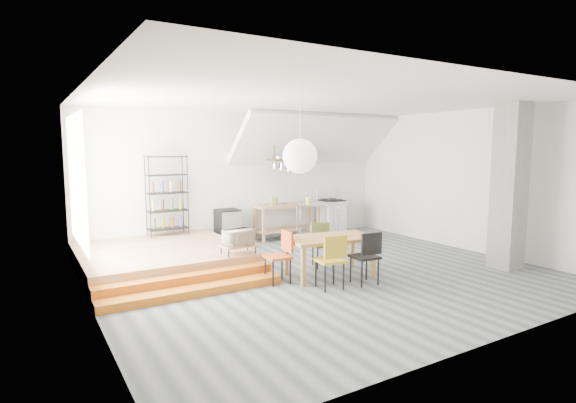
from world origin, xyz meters
TOP-DOWN VIEW (x-y plane):
  - floor at (0.00, 0.00)m, footprint 8.00×8.00m
  - wall_back at (0.00, 3.50)m, footprint 8.00×0.04m
  - wall_left at (-4.00, 0.00)m, footprint 0.04×7.00m
  - wall_right at (4.00, 0.00)m, footprint 0.04×7.00m
  - ceiling at (0.00, 0.00)m, footprint 8.00×7.00m
  - slope_ceiling at (1.80, 2.90)m, footprint 4.40×1.44m
  - window_pane at (-3.98, 1.50)m, footprint 0.02×2.50m
  - platform at (-2.50, 2.00)m, footprint 3.00×3.00m
  - step_lower at (-2.50, 0.05)m, footprint 3.00×0.35m
  - step_upper at (-2.50, 0.40)m, footprint 3.00×0.35m
  - concrete_column at (3.30, -1.50)m, footprint 0.50×0.50m
  - kitchen_counter at (1.10, 3.15)m, footprint 1.80×0.60m
  - stove at (2.50, 3.16)m, footprint 0.60×0.60m
  - pot_rack at (1.13, 2.92)m, footprint 1.20×0.50m
  - wire_shelving at (-2.00, 3.20)m, footprint 0.88×0.38m
  - microwave_shelf at (-1.40, 0.75)m, footprint 0.60×0.40m
  - paper_lantern at (-0.61, -0.12)m, footprint 0.60×0.60m
  - dining_table at (-0.02, -0.20)m, footprint 1.66×1.08m
  - chair_mustard at (-0.45, -0.86)m, footprint 0.48×0.48m
  - chair_black at (0.23, -0.95)m, footprint 0.46×0.46m
  - chair_olive at (0.28, 0.47)m, footprint 0.49×0.49m
  - chair_red at (-0.95, -0.07)m, footprint 0.44×0.44m
  - rolling_cart at (1.39, 2.23)m, footprint 1.13×0.90m
  - mini_fridge at (-0.55, 3.20)m, footprint 0.52×0.52m
  - microwave at (-1.40, 0.75)m, footprint 0.54×0.40m
  - bowl at (0.98, 3.10)m, footprint 0.25×0.25m

SIDE VIEW (x-z plane):
  - floor at x=0.00m, z-range 0.00..0.00m
  - step_lower at x=-2.50m, z-range 0.00..0.13m
  - step_upper at x=-2.50m, z-range 0.00..0.27m
  - platform at x=-2.50m, z-range 0.00..0.40m
  - mini_fridge at x=-0.55m, z-range 0.00..0.88m
  - stove at x=2.50m, z-range -0.11..1.07m
  - chair_olive at x=0.28m, z-range 0.08..0.94m
  - chair_red at x=-0.95m, z-range 0.09..0.99m
  - microwave_shelf at x=-1.40m, z-range 0.46..0.63m
  - chair_black at x=0.23m, z-range 0.09..1.02m
  - chair_mustard at x=-0.45m, z-range 0.09..1.02m
  - kitchen_counter at x=1.10m, z-range 0.17..1.08m
  - rolling_cart at x=1.39m, z-range 0.15..1.14m
  - dining_table at x=-0.02m, z-range 0.29..1.03m
  - microwave at x=-1.40m, z-range 0.56..0.85m
  - bowl at x=0.98m, z-range 0.91..0.96m
  - wire_shelving at x=-2.00m, z-range 0.43..2.23m
  - wall_back at x=0.00m, z-range 0.00..3.20m
  - wall_left at x=-4.00m, z-range 0.00..3.20m
  - wall_right at x=4.00m, z-range 0.00..3.20m
  - concrete_column at x=3.30m, z-range 0.00..3.20m
  - window_pane at x=-3.98m, z-range 0.70..2.90m
  - pot_rack at x=1.13m, z-range 1.26..2.69m
  - paper_lantern at x=-0.61m, z-range 1.90..2.50m
  - slope_ceiling at x=1.80m, z-range 1.89..3.21m
  - ceiling at x=0.00m, z-range 3.19..3.21m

